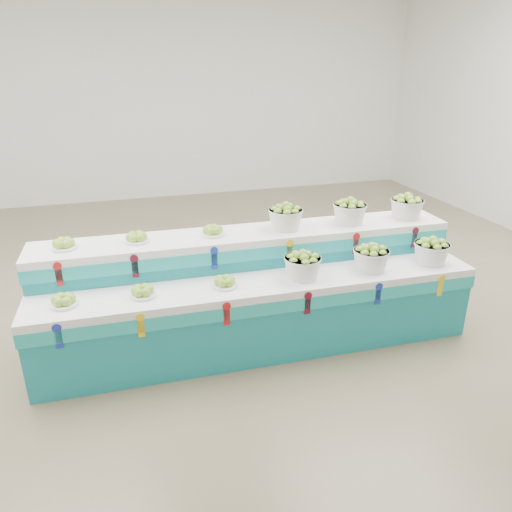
# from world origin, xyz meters

# --- Properties ---
(ground) EXTENTS (10.00, 10.00, 0.00)m
(ground) POSITION_xyz_m (0.00, 0.00, 0.00)
(ground) COLOR brown
(ground) RESTS_ON ground
(back_wall) EXTENTS (10.00, 0.00, 10.00)m
(back_wall) POSITION_xyz_m (0.00, 5.00, 2.00)
(back_wall) COLOR silver
(back_wall) RESTS_ON ground
(display_stand) EXTENTS (4.07, 1.15, 1.02)m
(display_stand) POSITION_xyz_m (0.12, -0.58, 0.51)
(display_stand) COLOR teal
(display_stand) RESTS_ON ground
(plate_lower_left) EXTENTS (0.23, 0.23, 0.10)m
(plate_lower_left) POSITION_xyz_m (-1.55, -0.79, 0.77)
(plate_lower_left) COLOR white
(plate_lower_left) RESTS_ON display_stand
(plate_lower_mid) EXTENTS (0.23, 0.23, 0.10)m
(plate_lower_mid) POSITION_xyz_m (-0.94, -0.81, 0.77)
(plate_lower_mid) COLOR white
(plate_lower_mid) RESTS_ON display_stand
(plate_lower_right) EXTENTS (0.23, 0.23, 0.10)m
(plate_lower_right) POSITION_xyz_m (-0.24, -0.82, 0.77)
(plate_lower_right) COLOR white
(plate_lower_right) RESTS_ON display_stand
(basket_lower_left) EXTENTS (0.34, 0.34, 0.24)m
(basket_lower_left) POSITION_xyz_m (0.47, -0.84, 0.84)
(basket_lower_left) COLOR silver
(basket_lower_left) RESTS_ON display_stand
(basket_lower_mid) EXTENTS (0.34, 0.34, 0.24)m
(basket_lower_mid) POSITION_xyz_m (1.15, -0.86, 0.84)
(basket_lower_mid) COLOR silver
(basket_lower_mid) RESTS_ON display_stand
(basket_lower_right) EXTENTS (0.34, 0.34, 0.24)m
(basket_lower_right) POSITION_xyz_m (1.79, -0.88, 0.84)
(basket_lower_right) COLOR silver
(basket_lower_right) RESTS_ON display_stand
(plate_upper_left) EXTENTS (0.23, 0.23, 0.10)m
(plate_upper_left) POSITION_xyz_m (-1.54, -0.29, 1.07)
(plate_upper_left) COLOR white
(plate_upper_left) RESTS_ON display_stand
(plate_upper_mid) EXTENTS (0.23, 0.23, 0.10)m
(plate_upper_mid) POSITION_xyz_m (-0.92, -0.31, 1.07)
(plate_upper_mid) COLOR white
(plate_upper_mid) RESTS_ON display_stand
(plate_upper_right) EXTENTS (0.23, 0.23, 0.10)m
(plate_upper_right) POSITION_xyz_m (-0.23, -0.32, 1.07)
(plate_upper_right) COLOR white
(plate_upper_right) RESTS_ON display_stand
(basket_upper_left) EXTENTS (0.34, 0.34, 0.24)m
(basket_upper_left) POSITION_xyz_m (0.49, -0.34, 1.14)
(basket_upper_left) COLOR silver
(basket_upper_left) RESTS_ON display_stand
(basket_upper_mid) EXTENTS (0.34, 0.34, 0.24)m
(basket_upper_mid) POSITION_xyz_m (1.16, -0.36, 1.14)
(basket_upper_mid) COLOR silver
(basket_upper_mid) RESTS_ON display_stand
(basket_upper_right) EXTENTS (0.34, 0.34, 0.24)m
(basket_upper_right) POSITION_xyz_m (1.81, -0.38, 1.14)
(basket_upper_right) COLOR silver
(basket_upper_right) RESTS_ON display_stand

